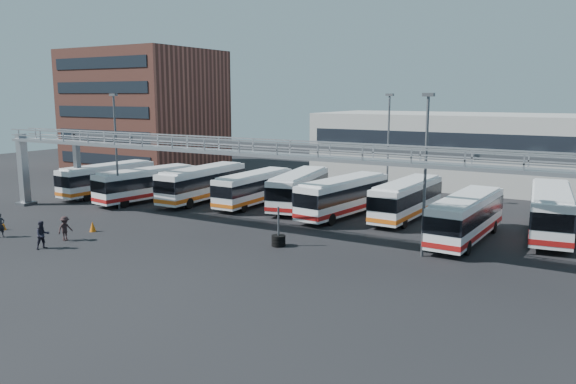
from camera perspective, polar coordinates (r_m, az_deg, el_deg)
The scene contains 22 objects.
ground at distance 36.19m, azimuth -8.65°, elevation -6.46°, with size 140.00×140.00×0.00m, color black.
gantry at distance 39.74m, azimuth -3.52°, elevation 3.20°, with size 51.40×5.15×7.10m.
apartment_building at distance 79.88m, azimuth -14.30°, elevation 8.04°, with size 18.00×15.00×16.00m, color brown.
warehouse at distance 65.92m, azimuth 21.57°, elevation 3.85°, with size 42.00×14.00×8.00m, color #9E9E99.
light_pole_left at distance 51.79m, azimuth -17.07°, elevation 4.58°, with size 0.70×0.35×10.21m.
light_pole_mid at distance 35.60m, azimuth 13.80°, elevation 2.52°, with size 0.70×0.35×10.21m.
light_pole_back at distance 52.28m, azimuth 10.15°, elevation 4.90°, with size 0.70×0.35×10.21m.
bus_0 at distance 59.78m, azimuth -17.88°, elevation 1.35°, with size 3.01×10.60×3.18m.
bus_1 at distance 55.34m, azimuth -14.19°, elevation 0.88°, with size 4.00×10.69×3.17m.
bus_2 at distance 54.16m, azimuth -8.68°, elevation 0.96°, with size 2.79×10.98×3.32m.
bus_3 at distance 51.81m, azimuth -3.48°, elevation 0.49°, with size 2.38×10.07×3.06m.
bus_4 at distance 50.54m, azimuth 1.12°, elevation 0.39°, with size 4.43×10.93×3.24m.
bus_5 at distance 47.11m, azimuth 5.63°, elevation -0.33°, with size 3.94×11.00×3.27m.
bus_6 at distance 46.91m, azimuth 11.99°, elevation -0.60°, with size 2.86×10.57×3.18m.
bus_7 at distance 40.84m, azimuth 17.66°, elevation -2.33°, with size 3.01×10.84×3.26m.
bus_8 at distance 44.34m, azimuth 25.11°, elevation -1.69°, with size 3.98×11.77×3.51m.
pedestrian_a at distance 45.21m, azimuth -27.19°, elevation -3.02°, with size 0.64×0.42×1.76m, color black.
pedestrian_b at distance 40.63m, azimuth -23.68°, elevation -4.01°, with size 0.92×0.71×1.88m, color #211F2B.
pedestrian_c at distance 42.29m, azimuth -21.71°, elevation -3.46°, with size 1.12×0.65×1.74m, color #2E1E1F.
cone_left at distance 47.65m, azimuth -26.93°, elevation -3.09°, with size 0.39×0.39×0.62m, color #D1600B.
cone_right at distance 44.43m, azimuth -19.23°, elevation -3.33°, with size 0.49×0.49×0.78m, color #D1600B.
tire_stack at distance 38.00m, azimuth -0.97°, elevation -4.85°, with size 0.94×0.94×2.70m.
Camera 1 is at (22.05, -26.87, 10.08)m, focal length 35.00 mm.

